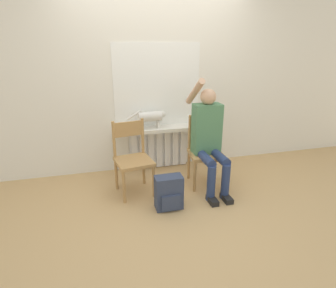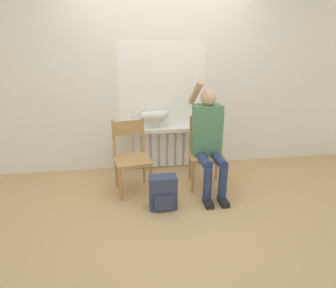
{
  "view_description": "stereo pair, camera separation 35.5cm",
  "coord_description": "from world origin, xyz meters",
  "views": [
    {
      "loc": [
        -0.85,
        -2.63,
        1.75
      ],
      "look_at": [
        0.0,
        0.61,
        0.55
      ],
      "focal_mm": 30.0,
      "sensor_mm": 36.0,
      "label": 1
    },
    {
      "loc": [
        -0.5,
        -2.7,
        1.75
      ],
      "look_at": [
        0.0,
        0.61,
        0.55
      ],
      "focal_mm": 30.0,
      "sensor_mm": 36.0,
      "label": 2
    }
  ],
  "objects": [
    {
      "name": "ground_plane",
      "position": [
        0.0,
        0.0,
        0.0
      ],
      "size": [
        12.0,
        12.0,
        0.0
      ],
      "primitive_type": "plane",
      "color": "tan"
    },
    {
      "name": "wall_with_window",
      "position": [
        0.0,
        1.23,
        1.35
      ],
      "size": [
        7.0,
        0.06,
        2.7
      ],
      "color": "white",
      "rests_on": "ground_plane"
    },
    {
      "name": "radiator",
      "position": [
        -0.0,
        1.15,
        0.3
      ],
      "size": [
        0.85,
        0.08,
        0.59
      ],
      "color": "white",
      "rests_on": "ground_plane"
    },
    {
      "name": "windowsill",
      "position": [
        0.0,
        1.06,
        0.62
      ],
      "size": [
        1.26,
        0.28,
        0.05
      ],
      "color": "white",
      "rests_on": "radiator"
    },
    {
      "name": "window_glass",
      "position": [
        0.0,
        1.2,
        1.2
      ],
      "size": [
        1.21,
        0.01,
        1.12
      ],
      "color": "white",
      "rests_on": "windowsill"
    },
    {
      "name": "chair_left",
      "position": [
        -0.47,
        0.5,
        0.45
      ],
      "size": [
        0.47,
        0.47,
        0.89
      ],
      "rotation": [
        0.0,
        0.0,
        0.16
      ],
      "color": "#B2844C",
      "rests_on": "ground_plane"
    },
    {
      "name": "chair_right",
      "position": [
        0.47,
        0.5,
        0.45
      ],
      "size": [
        0.46,
        0.46,
        0.89
      ],
      "rotation": [
        0.0,
        0.0,
        -0.12
      ],
      "color": "#B2844C",
      "rests_on": "ground_plane"
    },
    {
      "name": "person",
      "position": [
        0.46,
        0.4,
        0.69
      ],
      "size": [
        0.36,
        0.97,
        1.38
      ],
      "color": "navy",
      "rests_on": "ground_plane"
    },
    {
      "name": "cat",
      "position": [
        -0.14,
        1.05,
        0.8
      ],
      "size": [
        0.54,
        0.14,
        0.27
      ],
      "color": "silver",
      "rests_on": "windowsill"
    },
    {
      "name": "backpack",
      "position": [
        -0.14,
        0.02,
        0.19
      ],
      "size": [
        0.3,
        0.2,
        0.39
      ],
      "color": "#333D56",
      "rests_on": "ground_plane"
    }
  ]
}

